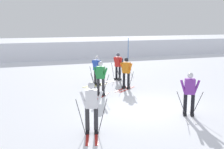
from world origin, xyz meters
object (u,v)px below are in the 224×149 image
object	(u,v)px
skier_blue	(97,70)
skier_purple	(189,92)
skier_green	(101,78)
skier_white	(92,107)
skier_red	(118,65)
trail_marker_pole	(128,53)
skier_orange	(126,71)

from	to	relation	value
skier_blue	skier_purple	distance (m)	6.64
skier_purple	skier_green	world-z (taller)	same
skier_white	skier_red	xyz separation A→B (m)	(3.91, 7.79, 0.04)
skier_white	skier_red	size ratio (longest dim) A/B	1.00
skier_white	trail_marker_pole	distance (m)	13.79
skier_red	trail_marker_pole	distance (m)	5.08
skier_red	skier_green	bearing A→B (deg)	-123.70
skier_purple	skier_red	xyz separation A→B (m)	(-0.10, 7.33, 0.00)
trail_marker_pole	skier_purple	bearing A→B (deg)	-101.68
skier_green	skier_red	distance (m)	3.95
trail_marker_pole	skier_red	bearing A→B (deg)	-119.83
skier_blue	skier_orange	world-z (taller)	same
skier_purple	skier_orange	distance (m)	5.05
skier_green	skier_white	distance (m)	4.82
skier_blue	skier_red	size ratio (longest dim) A/B	1.00
skier_green	trail_marker_pole	distance (m)	9.03
skier_blue	skier_white	xyz separation A→B (m)	(-2.22, -6.85, 0.00)
skier_purple	skier_green	bearing A→B (deg)	119.57
skier_orange	skier_red	xyz separation A→B (m)	(0.41, 2.31, 0.00)
skier_purple	skier_green	size ratio (longest dim) A/B	1.00
skier_blue	skier_white	bearing A→B (deg)	-107.94
skier_green	skier_white	bearing A→B (deg)	-110.82
skier_purple	skier_red	world-z (taller)	same
skier_green	trail_marker_pole	xyz separation A→B (m)	(4.72, 7.69, 0.28)
skier_red	trail_marker_pole	size ratio (longest dim) A/B	0.72
skier_blue	skier_red	xyz separation A→B (m)	(1.69, 0.94, 0.04)
trail_marker_pole	skier_blue	bearing A→B (deg)	-128.26
skier_green	trail_marker_pole	size ratio (longest dim) A/B	0.72
skier_green	skier_red	world-z (taller)	same
skier_orange	skier_green	distance (m)	2.03
skier_blue	trail_marker_pole	xyz separation A→B (m)	(4.21, 5.34, 0.28)
skier_blue	skier_white	distance (m)	7.20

